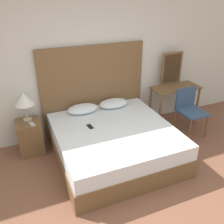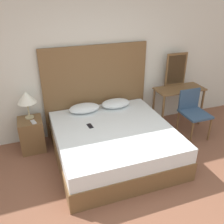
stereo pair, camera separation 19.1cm
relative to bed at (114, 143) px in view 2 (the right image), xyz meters
The scene contains 13 objects.
ground_plane 1.37m from the bed, 93.26° to the right, with size 16.00×16.00×0.00m, color brown.
wall_back 1.51m from the bed, 94.13° to the left, with size 10.00×0.06×2.70m.
bed is the anchor object (origin of this frame).
headboard 1.14m from the bed, 90.00° to the left, with size 1.98×0.05×1.70m.
pillow_left 0.87m from the bed, 112.30° to the left, with size 0.55×0.34×0.15m.
pillow_right 0.87m from the bed, 67.70° to the left, with size 0.55×0.34×0.15m.
phone_on_bed 0.49m from the bed, 150.31° to the left, with size 0.09×0.16×0.01m.
nightstand 1.45m from the bed, 150.68° to the left, with size 0.40×0.42×0.59m.
table_lamp 1.64m from the bed, 147.68° to the left, with size 0.31×0.31×0.48m.
phone_on_nightstand 1.39m from the bed, 153.34° to the left, with size 0.10×0.16×0.01m.
vanity_desk 1.79m from the bed, 21.91° to the left, with size 0.98×0.46×0.80m.
vanity_mirror 2.03m from the bed, 27.80° to the left, with size 0.45×0.03×0.66m.
chair 1.69m from the bed, ahead, with size 0.46×0.51×0.88m.
Camera 2 is at (-1.12, -1.91, 2.62)m, focal length 40.00 mm.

